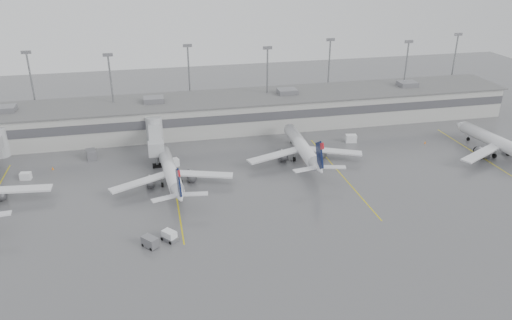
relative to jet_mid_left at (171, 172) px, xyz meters
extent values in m
plane|color=#58585A|center=(18.07, -26.60, -2.81)|extent=(260.00, 260.00, 0.00)
cube|color=#ACABA6|center=(18.07, 31.40, 1.19)|extent=(150.00, 16.00, 8.00)
cube|color=#47474C|center=(18.07, 23.35, 2.19)|extent=(150.00, 0.15, 2.20)
cube|color=#606060|center=(18.07, 31.40, 5.24)|extent=(152.00, 17.00, 0.30)
cube|color=slate|center=(-36.93, 31.40, 5.99)|extent=(5.00, 4.00, 1.30)
cube|color=slate|center=(68.07, 31.40, 5.99)|extent=(5.00, 4.00, 1.30)
cylinder|color=gray|center=(-31.93, 40.90, 7.19)|extent=(0.44, 0.44, 20.00)
cube|color=slate|center=(-31.93, 40.90, 17.39)|extent=(2.40, 0.50, 0.80)
cylinder|color=gray|center=(-11.93, 33.40, 7.19)|extent=(0.44, 0.44, 20.00)
cube|color=slate|center=(-11.93, 33.40, 17.39)|extent=(2.40, 0.50, 0.80)
cylinder|color=gray|center=(8.07, 40.90, 7.19)|extent=(0.44, 0.44, 20.00)
cube|color=slate|center=(8.07, 40.90, 17.39)|extent=(2.40, 0.50, 0.80)
cylinder|color=gray|center=(28.07, 33.40, 7.19)|extent=(0.44, 0.44, 20.00)
cube|color=slate|center=(28.07, 33.40, 17.39)|extent=(2.40, 0.50, 0.80)
cylinder|color=gray|center=(48.07, 40.90, 7.19)|extent=(0.44, 0.44, 20.00)
cube|color=slate|center=(48.07, 40.90, 17.39)|extent=(2.40, 0.50, 0.80)
cylinder|color=gray|center=(68.07, 33.40, 7.19)|extent=(0.44, 0.44, 20.00)
cube|color=slate|center=(68.07, 33.40, 17.39)|extent=(2.40, 0.50, 0.80)
cylinder|color=gray|center=(88.07, 40.90, 7.19)|extent=(0.44, 0.44, 20.00)
cube|color=slate|center=(88.07, 40.90, 17.39)|extent=(2.40, 0.50, 0.80)
cylinder|color=#A3A5A8|center=(-2.43, 23.40, 0.69)|extent=(4.00, 4.00, 7.00)
cube|color=#A3A5A8|center=(-2.43, 16.90, 1.49)|extent=(2.80, 13.00, 2.60)
cube|color=#A3A5A8|center=(-2.43, 9.40, 1.49)|extent=(3.40, 2.40, 3.00)
cylinder|color=gray|center=(-2.43, 9.40, -1.41)|extent=(0.70, 0.70, 2.80)
cube|color=black|center=(-2.43, 9.40, -2.46)|extent=(2.20, 1.20, 0.70)
cube|color=#D2C10C|center=(0.57, -2.60, -2.80)|extent=(0.25, 40.00, 0.01)
cube|color=#D2C10C|center=(35.57, -2.60, -2.80)|extent=(0.25, 40.00, 0.01)
cube|color=#D2C10C|center=(70.57, -2.60, -2.80)|extent=(0.25, 40.00, 0.01)
cube|color=silver|center=(-29.48, -0.17, -0.56)|extent=(13.34, 2.85, 0.36)
cylinder|color=silver|center=(-0.11, 1.34, -0.06)|extent=(4.35, 20.35, 2.75)
cone|color=silver|center=(-1.01, 12.69, -0.06)|extent=(2.95, 2.78, 2.75)
cone|color=silver|center=(0.86, -10.82, 0.31)|extent=(3.11, 4.79, 2.75)
cube|color=silver|center=(-6.31, -1.73, -0.79)|extent=(11.93, 6.78, 0.32)
cube|color=silver|center=(6.50, -0.71, -0.79)|extent=(12.16, 5.09, 0.32)
cube|color=#081132|center=(0.90, -11.28, 2.97)|extent=(0.69, 5.17, 6.00)
cube|color=#AC0D17|center=(0.99, -12.47, 5.36)|extent=(0.42, 1.87, 1.74)
cylinder|color=black|center=(-0.76, 9.58, -2.40)|extent=(0.39, 0.85, 0.83)
cylinder|color=black|center=(-1.88, -0.64, -2.30)|extent=(0.49, 1.04, 1.01)
cylinder|color=black|center=(1.96, -0.33, -2.30)|extent=(0.49, 1.04, 1.01)
cylinder|color=silver|center=(29.87, 7.76, 0.12)|extent=(3.63, 21.54, 2.93)
cone|color=silver|center=(30.27, 19.85, 0.12)|extent=(3.01, 2.83, 2.93)
cone|color=silver|center=(29.44, -5.20, 0.51)|extent=(3.08, 4.97, 2.93)
cube|color=silver|center=(22.95, 5.26, -0.66)|extent=(12.88, 5.95, 0.34)
cube|color=silver|center=(36.60, 4.81, -0.66)|extent=(12.78, 6.70, 0.34)
cube|color=#081132|center=(29.42, -5.68, 3.33)|extent=(0.47, 5.50, 6.38)
cube|color=#AC0D17|center=(29.38, -6.95, 5.87)|extent=(0.36, 1.98, 1.85)
cylinder|color=black|center=(30.16, 16.53, -2.37)|extent=(0.37, 0.89, 0.88)
cylinder|color=black|center=(27.76, 5.88, -2.27)|extent=(0.47, 1.09, 1.07)
cylinder|color=black|center=(31.85, 5.75, -2.27)|extent=(0.47, 1.09, 1.07)
cylinder|color=silver|center=(74.81, 0.05, 0.12)|extent=(5.73, 21.71, 2.93)
cone|color=silver|center=(73.22, 12.06, 0.12)|extent=(3.27, 3.10, 2.93)
cube|color=silver|center=(68.39, -3.57, -0.66)|extent=(12.56, 7.77, 0.34)
cylinder|color=black|center=(73.66, 8.77, -2.37)|extent=(0.45, 0.92, 0.88)
cylinder|color=black|center=(73.03, -2.16, -2.27)|extent=(0.58, 1.12, 1.08)
cylinder|color=black|center=(77.10, -1.62, -2.27)|extent=(0.58, 1.12, 1.08)
cube|color=white|center=(-1.66, -20.73, -1.93)|extent=(2.62, 2.73, 1.75)
cube|color=slate|center=(-1.66, -20.73, -2.47)|extent=(3.02, 3.15, 0.68)
cylinder|color=black|center=(-2.88, -20.48, -2.54)|extent=(0.51, 0.56, 0.55)
cylinder|color=black|center=(-1.69, -19.48, -2.54)|extent=(0.51, 0.56, 0.55)
cylinder|color=black|center=(-1.63, -21.97, -2.54)|extent=(0.51, 0.56, 0.55)
cylinder|color=black|center=(-0.44, -20.97, -2.54)|extent=(0.51, 0.56, 0.55)
cube|color=slate|center=(-4.86, -21.93, -1.88)|extent=(2.95, 3.10, 1.66)
cylinder|color=black|center=(-6.01, -21.62, -2.54)|extent=(0.52, 0.56, 0.55)
cylinder|color=black|center=(-3.71, -22.23, -2.54)|extent=(0.52, 0.56, 0.55)
cube|color=white|center=(-29.53, 9.07, -2.05)|extent=(2.29, 1.68, 1.51)
cube|color=white|center=(0.93, 9.10, -1.96)|extent=(2.79, 2.31, 1.69)
cube|color=white|center=(44.79, 14.25, -1.89)|extent=(2.88, 2.19, 1.84)
cube|color=slate|center=(-16.98, 17.40, -1.79)|extent=(2.68, 3.62, 2.04)
cone|color=orange|center=(-24.82, 12.95, -2.47)|extent=(0.43, 0.43, 0.68)
cone|color=orange|center=(3.36, 3.80, -2.47)|extent=(0.42, 0.42, 0.68)
cone|color=orange|center=(30.15, 6.30, -2.42)|extent=(0.48, 0.48, 0.77)
cone|color=orange|center=(62.19, 9.34, -2.47)|extent=(0.42, 0.42, 0.67)
camera|label=1|loc=(-2.82, -92.60, 42.89)|focal=35.00mm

